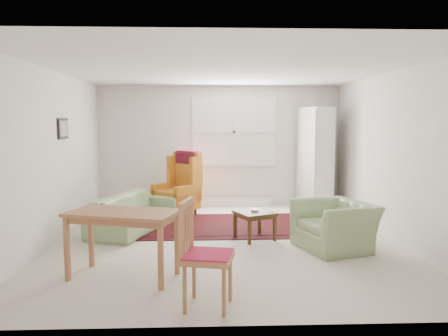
{
  "coord_description": "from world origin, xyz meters",
  "views": [
    {
      "loc": [
        -0.26,
        -6.34,
        1.75
      ],
      "look_at": [
        0.0,
        0.3,
        1.05
      ],
      "focal_mm": 35.0,
      "sensor_mm": 36.0,
      "label": 1
    }
  ],
  "objects_px": {
    "cabinet": "(315,158)",
    "desk": "(123,245)",
    "wingback_chair": "(176,183)",
    "armchair": "(335,221)",
    "desk_chair": "(208,254)",
    "sofa": "(135,205)",
    "coffee_table": "(255,225)",
    "stool": "(176,204)"
  },
  "relations": [
    {
      "from": "cabinet",
      "to": "desk",
      "type": "distance_m",
      "value": 5.01
    },
    {
      "from": "wingback_chair",
      "to": "armchair",
      "type": "bearing_deg",
      "value": -4.32
    },
    {
      "from": "cabinet",
      "to": "desk_chair",
      "type": "xyz_separation_m",
      "value": [
        -2.17,
        -4.7,
        -0.51
      ]
    },
    {
      "from": "sofa",
      "to": "coffee_table",
      "type": "distance_m",
      "value": 2.03
    },
    {
      "from": "cabinet",
      "to": "desk",
      "type": "xyz_separation_m",
      "value": [
        -3.12,
        -3.86,
        -0.64
      ]
    },
    {
      "from": "wingback_chair",
      "to": "cabinet",
      "type": "xyz_separation_m",
      "value": [
        2.77,
        0.47,
        0.42
      ]
    },
    {
      "from": "coffee_table",
      "to": "desk",
      "type": "distance_m",
      "value": 2.28
    },
    {
      "from": "coffee_table",
      "to": "desk_chair",
      "type": "bearing_deg",
      "value": -106.33
    },
    {
      "from": "sofa",
      "to": "desk_chair",
      "type": "xyz_separation_m",
      "value": [
        1.19,
        -3.11,
        0.12
      ]
    },
    {
      "from": "armchair",
      "to": "desk",
      "type": "bearing_deg",
      "value": -87.34
    },
    {
      "from": "stool",
      "to": "desk",
      "type": "distance_m",
      "value": 3.35
    },
    {
      "from": "sofa",
      "to": "desk_chair",
      "type": "relative_size",
      "value": 1.9
    },
    {
      "from": "wingback_chair",
      "to": "stool",
      "type": "distance_m",
      "value": 0.4
    },
    {
      "from": "armchair",
      "to": "stool",
      "type": "height_order",
      "value": "armchair"
    },
    {
      "from": "armchair",
      "to": "stool",
      "type": "distance_m",
      "value": 3.3
    },
    {
      "from": "desk_chair",
      "to": "desk",
      "type": "bearing_deg",
      "value": 60.5
    },
    {
      "from": "armchair",
      "to": "cabinet",
      "type": "height_order",
      "value": "cabinet"
    },
    {
      "from": "wingback_chair",
      "to": "stool",
      "type": "xyz_separation_m",
      "value": [
        -0.01,
        -0.06,
        -0.4
      ]
    },
    {
      "from": "stool",
      "to": "desk_chair",
      "type": "bearing_deg",
      "value": -81.72
    },
    {
      "from": "stool",
      "to": "desk",
      "type": "bearing_deg",
      "value": -95.92
    },
    {
      "from": "coffee_table",
      "to": "desk_chair",
      "type": "relative_size",
      "value": 0.5
    },
    {
      "from": "sofa",
      "to": "desk",
      "type": "distance_m",
      "value": 2.28
    },
    {
      "from": "wingback_chair",
      "to": "coffee_table",
      "type": "relative_size",
      "value": 2.33
    },
    {
      "from": "cabinet",
      "to": "sofa",
      "type": "bearing_deg",
      "value": -169.29
    },
    {
      "from": "desk_chair",
      "to": "cabinet",
      "type": "bearing_deg",
      "value": -13.0
    },
    {
      "from": "desk",
      "to": "desk_chair",
      "type": "distance_m",
      "value": 1.27
    },
    {
      "from": "armchair",
      "to": "cabinet",
      "type": "relative_size",
      "value": 0.49
    },
    {
      "from": "wingback_chair",
      "to": "stool",
      "type": "height_order",
      "value": "wingback_chair"
    },
    {
      "from": "cabinet",
      "to": "desk",
      "type": "relative_size",
      "value": 1.7
    },
    {
      "from": "coffee_table",
      "to": "cabinet",
      "type": "relative_size",
      "value": 0.25
    },
    {
      "from": "sofa",
      "to": "cabinet",
      "type": "xyz_separation_m",
      "value": [
        3.36,
        1.59,
        0.63
      ]
    },
    {
      "from": "armchair",
      "to": "cabinet",
      "type": "xyz_separation_m",
      "value": [
        0.42,
        2.84,
        0.63
      ]
    },
    {
      "from": "desk",
      "to": "cabinet",
      "type": "bearing_deg",
      "value": 51.05
    },
    {
      "from": "wingback_chair",
      "to": "sofa",
      "type": "bearing_deg",
      "value": -76.74
    },
    {
      "from": "desk",
      "to": "desk_chair",
      "type": "height_order",
      "value": "desk_chair"
    },
    {
      "from": "sofa",
      "to": "cabinet",
      "type": "bearing_deg",
      "value": -46.44
    },
    {
      "from": "wingback_chair",
      "to": "coffee_table",
      "type": "xyz_separation_m",
      "value": [
        1.3,
        -1.83,
        -0.39
      ]
    },
    {
      "from": "armchair",
      "to": "desk",
      "type": "xyz_separation_m",
      "value": [
        -2.7,
        -1.03,
        -0.01
      ]
    },
    {
      "from": "coffee_table",
      "to": "cabinet",
      "type": "bearing_deg",
      "value": 57.47
    },
    {
      "from": "sofa",
      "to": "armchair",
      "type": "bearing_deg",
      "value": -94.73
    },
    {
      "from": "armchair",
      "to": "coffee_table",
      "type": "xyz_separation_m",
      "value": [
        -1.05,
        0.53,
        -0.18
      ]
    },
    {
      "from": "coffee_table",
      "to": "sofa",
      "type": "bearing_deg",
      "value": 159.48
    }
  ]
}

